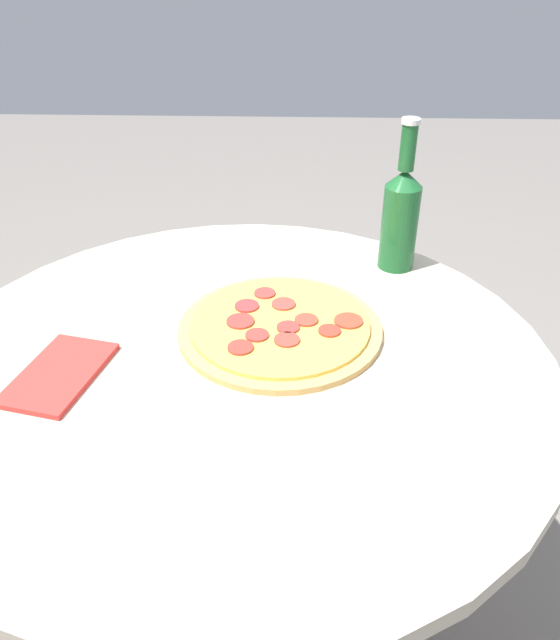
% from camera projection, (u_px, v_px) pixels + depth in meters
% --- Properties ---
extents(table, '(0.88, 0.88, 0.72)m').
position_uv_depth(table, '(242.00, 454.00, 0.97)').
color(table, '#B2A893').
rests_on(table, ground_plane).
extents(pizza, '(0.30, 0.30, 0.02)m').
position_uv_depth(pizza, '(280.00, 327.00, 0.91)').
color(pizza, tan).
rests_on(pizza, table).
extents(beer_bottle, '(0.06, 0.06, 0.25)m').
position_uv_depth(beer_bottle, '(401.00, 214.00, 1.04)').
color(beer_bottle, '#195628').
rests_on(beer_bottle, table).
extents(napkin, '(0.17, 0.13, 0.01)m').
position_uv_depth(napkin, '(59.00, 374.00, 0.82)').
color(napkin, red).
rests_on(napkin, table).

